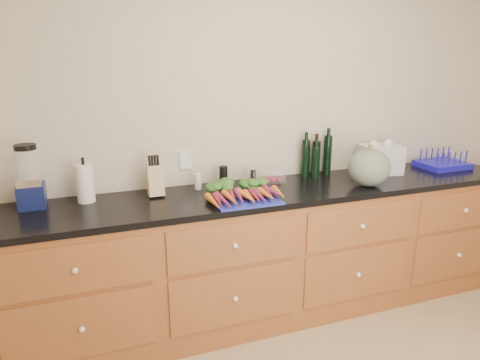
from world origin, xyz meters
name	(u,v)px	position (x,y,z in m)	size (l,w,h in m)	color
wall_back	(264,129)	(0.00, 1.62, 1.30)	(4.10, 0.05, 2.60)	beige
cabinets	(280,254)	(0.00, 1.30, 0.45)	(3.60, 0.64, 0.90)	brown
countertop	(282,191)	(0.00, 1.30, 0.92)	(3.64, 0.62, 0.04)	black
cutting_board	(245,200)	(-0.33, 1.14, 0.95)	(0.41, 0.31, 0.01)	#212B9F
carrots	(243,193)	(-0.33, 1.18, 0.98)	(0.48, 0.33, 0.06)	orange
squash	(369,167)	(0.59, 1.15, 1.07)	(0.29, 0.29, 0.26)	#546252
blender_appliance	(30,180)	(-1.57, 1.46, 1.11)	(0.15, 0.15, 0.38)	#10194A
paper_towel	(85,183)	(-1.26, 1.46, 1.06)	(0.11, 0.11, 0.24)	white
knife_block	(155,181)	(-0.84, 1.44, 1.04)	(0.10, 0.10, 0.20)	tan
grinder_salt	(198,181)	(-0.54, 1.48, 0.99)	(0.05, 0.05, 0.11)	white
grinder_pepper	(224,176)	(-0.36, 1.48, 1.01)	(0.06, 0.06, 0.14)	black
canister_chrome	(253,176)	(-0.14, 1.48, 0.99)	(0.05, 0.05, 0.11)	white
tomato_box	(272,177)	(0.00, 1.47, 0.98)	(0.16, 0.13, 0.08)	white
bottles	(316,158)	(0.38, 1.51, 1.08)	(0.25, 0.13, 0.30)	black
grocery_bag	(380,159)	(0.89, 1.42, 1.05)	(0.29, 0.23, 0.22)	silver
dish_rack	(442,163)	(1.48, 1.38, 0.98)	(0.36, 0.29, 0.15)	#1A16C3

